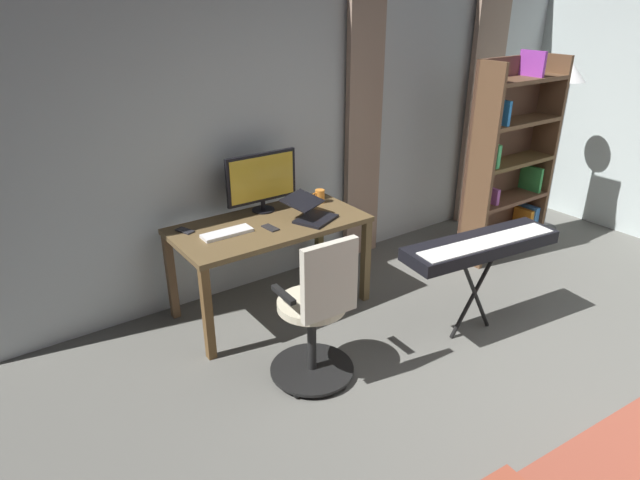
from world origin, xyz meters
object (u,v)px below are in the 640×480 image
(laptop, at_px, (311,212))
(cell_phone_by_monitor, at_px, (270,228))
(desk, at_px, (270,234))
(cell_phone_face_up, at_px, (185,231))
(bookshelf, at_px, (507,161))
(computer_mouse, at_px, (320,195))
(mug_coffee, at_px, (319,196))
(computer_monitor, at_px, (262,179))
(floor_lamp, at_px, (566,96))
(piano_keyboard, at_px, (481,247))
(office_chair, at_px, (317,316))
(computer_keyboard, at_px, (227,233))

(laptop, distance_m, cell_phone_by_monitor, 0.35)
(desk, relative_size, cell_phone_face_up, 10.19)
(bookshelf, bearing_deg, computer_mouse, -18.55)
(desk, bearing_deg, mug_coffee, -166.27)
(cell_phone_face_up, relative_size, cell_phone_by_monitor, 1.00)
(computer_monitor, height_order, floor_lamp, floor_lamp)
(mug_coffee, height_order, piano_keyboard, mug_coffee)
(cell_phone_face_up, relative_size, piano_keyboard, 0.12)
(cell_phone_by_monitor, distance_m, piano_keyboard, 1.52)
(office_chair, height_order, cell_phone_face_up, office_chair)
(computer_monitor, height_order, mug_coffee, computer_monitor)
(mug_coffee, relative_size, bookshelf, 0.07)
(cell_phone_by_monitor, relative_size, bookshelf, 0.08)
(mug_coffee, height_order, bookshelf, bookshelf)
(computer_monitor, xyz_separation_m, cell_phone_by_monitor, (0.14, 0.35, -0.26))
(computer_keyboard, bearing_deg, mug_coffee, -170.51)
(desk, height_order, laptop, laptop)
(laptop, bearing_deg, computer_keyboard, -32.86)
(mug_coffee, bearing_deg, computer_monitor, -13.30)
(computer_keyboard, xyz_separation_m, cell_phone_face_up, (0.23, -0.23, -0.01))
(cell_phone_by_monitor, xyz_separation_m, bookshelf, (-2.43, 0.23, 0.16))
(piano_keyboard, bearing_deg, computer_mouse, -67.75)
(cell_phone_face_up, height_order, piano_keyboard, piano_keyboard)
(computer_keyboard, height_order, piano_keyboard, piano_keyboard)
(computer_keyboard, distance_m, piano_keyboard, 1.81)
(office_chair, distance_m, cell_phone_face_up, 1.25)
(laptop, distance_m, mug_coffee, 0.37)
(computer_monitor, distance_m, computer_keyboard, 0.58)
(mug_coffee, relative_size, piano_keyboard, 0.10)
(bookshelf, distance_m, floor_lamp, 0.99)
(computer_mouse, xyz_separation_m, floor_lamp, (-2.57, 0.54, 0.65))
(computer_monitor, bearing_deg, cell_phone_by_monitor, 68.20)
(desk, distance_m, computer_mouse, 0.71)
(laptop, bearing_deg, bookshelf, 150.45)
(office_chair, xyz_separation_m, cell_phone_by_monitor, (-0.17, -0.85, 0.26))
(office_chair, height_order, computer_monitor, computer_monitor)
(computer_mouse, height_order, cell_phone_face_up, computer_mouse)
(computer_keyboard, height_order, computer_mouse, computer_mouse)
(computer_monitor, relative_size, mug_coffee, 4.76)
(computer_monitor, distance_m, cell_phone_face_up, 0.72)
(piano_keyboard, bearing_deg, computer_monitor, -49.13)
(computer_keyboard, relative_size, cell_phone_by_monitor, 2.58)
(cell_phone_by_monitor, xyz_separation_m, mug_coffee, (-0.61, -0.24, 0.05))
(office_chair, xyz_separation_m, mug_coffee, (-0.79, -1.09, 0.31))
(computer_keyboard, relative_size, piano_keyboard, 0.30)
(desk, distance_m, cell_phone_face_up, 0.63)
(bookshelf, bearing_deg, piano_keyboard, 31.86)
(floor_lamp, bearing_deg, computer_monitor, -9.80)
(cell_phone_by_monitor, bearing_deg, computer_monitor, -117.77)
(desk, bearing_deg, floor_lamp, 174.83)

